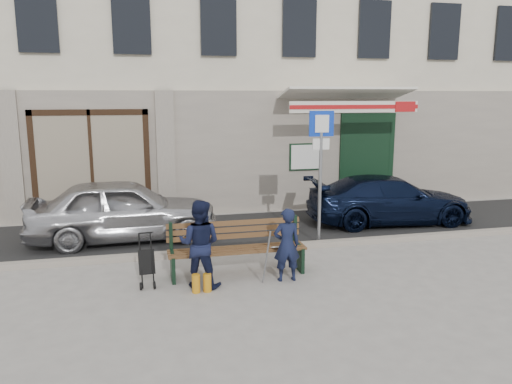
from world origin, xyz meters
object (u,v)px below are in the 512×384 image
object	(u,v)px
woman	(200,244)
car_navy	(389,200)
bench	(235,249)
man	(287,245)
car_silver	(124,209)
stroller	(147,263)
parking_sign	(321,156)

from	to	relation	value
woman	car_navy	bearing A→B (deg)	-125.76
bench	woman	distance (m)	0.82
bench	man	xyz separation A→B (m)	(0.80, -0.48, 0.17)
car_navy	car_silver	bearing A→B (deg)	94.02
man	woman	world-z (taller)	woman
man	car_silver	bearing A→B (deg)	-47.72
bench	car_silver	bearing A→B (deg)	126.46
bench	man	world-z (taller)	man
woman	stroller	bearing A→B (deg)	8.67
car_navy	man	size ratio (longest dim) A/B	3.20
car_navy	stroller	size ratio (longest dim) A/B	4.56
woman	parking_sign	bearing A→B (deg)	-123.85
car_navy	man	world-z (taller)	man
car_silver	car_navy	size ratio (longest dim) A/B	0.99
parking_sign	stroller	bearing A→B (deg)	-154.12
parking_sign	woman	bearing A→B (deg)	-144.60
stroller	car_navy	bearing A→B (deg)	20.42
parking_sign	stroller	distance (m)	4.18
parking_sign	woman	world-z (taller)	parking_sign
car_silver	man	size ratio (longest dim) A/B	3.17
car_navy	bench	world-z (taller)	car_navy
woman	stroller	size ratio (longest dim) A/B	1.65
woman	bench	bearing A→B (deg)	-125.40
man	woman	xyz separation A→B (m)	(-1.45, 0.08, 0.10)
parking_sign	stroller	size ratio (longest dim) A/B	3.16
car_silver	bench	size ratio (longest dim) A/B	1.66
car_navy	woman	size ratio (longest dim) A/B	2.77
car_navy	woman	xyz separation A→B (m)	(-5.00, -3.07, 0.14)
man	woman	size ratio (longest dim) A/B	0.87
man	bench	bearing A→B (deg)	-30.39
man	stroller	distance (m)	2.33
car_silver	woman	xyz separation A→B (m)	(1.27, -3.02, 0.05)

